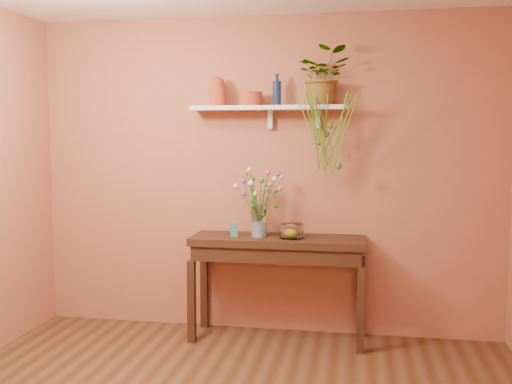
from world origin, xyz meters
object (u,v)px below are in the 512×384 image
at_px(sideboard, 278,252).
at_px(glass_vase, 259,223).
at_px(blue_bottle, 277,93).
at_px(spider_plant, 324,76).
at_px(bouquet, 258,191).
at_px(terracotta_jug, 217,92).
at_px(glass_bowl, 292,232).

xyz_separation_m(sideboard, glass_vase, (-0.15, -0.03, 0.24)).
xyz_separation_m(blue_bottle, glass_vase, (-0.13, -0.13, -1.07)).
distance_m(spider_plant, glass_vase, 1.31).
bearing_deg(sideboard, bouquet, -172.72).
bearing_deg(bouquet, spider_plant, 15.61).
distance_m(blue_bottle, spider_plant, 0.40).
relative_size(sideboard, terracotta_jug, 5.82).
bearing_deg(sideboard, glass_vase, -169.94).
bearing_deg(spider_plant, blue_bottle, -177.14).
height_order(sideboard, terracotta_jug, terracotta_jug).
relative_size(terracotta_jug, spider_plant, 0.53).
distance_m(blue_bottle, glass_bowl, 1.15).
relative_size(sideboard, glass_bowl, 7.34).
relative_size(blue_bottle, spider_plant, 0.56).
distance_m(bouquet, glass_bowl, 0.43).
bearing_deg(glass_vase, sideboard, 10.06).
bearing_deg(glass_bowl, terracotta_jug, 168.58).
relative_size(terracotta_jug, glass_vase, 0.93).
height_order(blue_bottle, spider_plant, spider_plant).
bearing_deg(blue_bottle, terracotta_jug, -178.55).
relative_size(sideboard, spider_plant, 3.07).
distance_m(glass_vase, glass_bowl, 0.28).
distance_m(terracotta_jug, bouquet, 0.90).
height_order(sideboard, blue_bottle, blue_bottle).
xyz_separation_m(terracotta_jug, glass_bowl, (0.65, -0.13, -1.14)).
distance_m(spider_plant, bouquet, 1.07).
bearing_deg(terracotta_jug, blue_bottle, 1.45).
bearing_deg(spider_plant, glass_bowl, -145.23).
relative_size(blue_bottle, glass_bowl, 1.34).
relative_size(terracotta_jug, bouquet, 0.55).
bearing_deg(glass_vase, spider_plant, 16.51).
bearing_deg(terracotta_jug, bouquet, -16.93).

